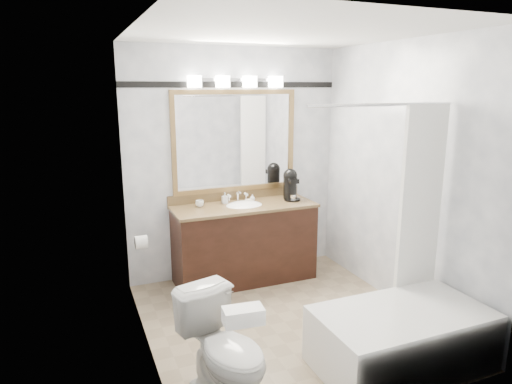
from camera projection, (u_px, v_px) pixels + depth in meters
room at (287, 187)px, 3.85m from camera, size 2.42×2.62×2.52m
vanity at (244, 241)px, 4.95m from camera, size 1.53×0.58×0.97m
mirror at (235, 141)px, 4.95m from camera, size 1.40×0.04×1.10m
vanity_light_bar at (236, 81)px, 4.76m from camera, size 1.02×0.14×0.12m
accent_stripe at (234, 85)px, 4.82m from camera, size 2.40×0.01×0.06m
bathtub at (402, 329)px, 3.46m from camera, size 1.30×0.75×1.96m
tp_roll at (141, 242)px, 4.15m from camera, size 0.11×0.12×0.12m
toilet at (226, 350)px, 3.04m from camera, size 0.59×0.81×0.74m
tissue_box at (243, 316)px, 2.64m from camera, size 0.25×0.15×0.10m
coffee_maker at (290, 184)px, 5.06m from camera, size 0.18×0.23×0.35m
cup_left at (200, 204)px, 4.78m from camera, size 0.10×0.10×0.07m
soap_bottle_a at (225, 198)px, 4.90m from camera, size 0.06×0.06×0.12m
soap_bottle_b at (252, 198)px, 5.02m from camera, size 0.07×0.07×0.07m
soap_bar at (249, 200)px, 5.00m from camera, size 0.08×0.05×0.03m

